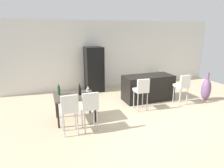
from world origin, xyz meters
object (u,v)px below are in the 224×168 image
object	(u,v)px
bar_chair_middle	(183,85)
dining_table	(75,98)
wine_glass_left	(88,88)
kitchen_island	(148,88)
bar_chair_left	(142,89)
dining_chair_far	(90,105)
floor_vase	(206,89)
potted_plant	(157,77)
wine_bottle_middle	(79,89)
refrigerator	(94,69)
wine_bottle_near	(59,90)
wine_glass_right	(87,90)
dining_chair_near	(69,108)
wine_bottle_end	(80,91)

from	to	relation	value
bar_chair_middle	dining_table	xyz separation A→B (m)	(-3.67, -0.00, -0.04)
wine_glass_left	dining_table	bearing A→B (deg)	-153.77
kitchen_island	bar_chair_left	size ratio (longest dim) A/B	1.72
dining_table	dining_chair_far	distance (m)	0.79
floor_vase	kitchen_island	bearing A→B (deg)	158.59
kitchen_island	potted_plant	size ratio (longest dim) A/B	2.95
bar_chair_middle	wine_glass_left	size ratio (longest dim) A/B	6.03
wine_bottle_middle	wine_glass_left	size ratio (longest dim) A/B	1.75
bar_chair_left	dining_table	xyz separation A→B (m)	(-2.10, -0.00, -0.04)
wine_glass_left	floor_vase	xyz separation A→B (m)	(4.32, -0.20, -0.45)
dining_table	refrigerator	size ratio (longest dim) A/B	0.61
wine_bottle_near	floor_vase	size ratio (longest dim) A/B	0.30
wine_glass_right	potted_plant	size ratio (longest dim) A/B	0.28
bar_chair_left	dining_chair_near	distance (m)	2.47
kitchen_island	potted_plant	world-z (taller)	kitchen_island
wine_glass_right	dining_table	bearing A→B (deg)	177.21
bar_chair_middle	potted_plant	size ratio (longest dim) A/B	1.72
bar_chair_middle	kitchen_island	bearing A→B (deg)	138.47
kitchen_island	dining_table	xyz separation A→B (m)	(-2.79, -0.78, 0.20)
bar_chair_middle	dining_table	bearing A→B (deg)	-179.97
wine_bottle_near	wine_glass_left	distance (m)	0.83
dining_chair_far	floor_vase	world-z (taller)	dining_chair_far
bar_chair_left	wine_glass_left	size ratio (longest dim) A/B	6.03
wine_glass_right	dining_chair_near	bearing A→B (deg)	-129.09
wine_bottle_middle	wine_bottle_end	bearing A→B (deg)	-95.58
bar_chair_middle	potted_plant	bearing A→B (deg)	76.11
refrigerator	potted_plant	size ratio (longest dim) A/B	3.01
wine_glass_right	floor_vase	world-z (taller)	floor_vase
kitchen_island	wine_bottle_near	size ratio (longest dim) A/B	5.81
wine_glass_right	floor_vase	size ratio (longest dim) A/B	0.17
wine_glass_left	potted_plant	size ratio (longest dim) A/B	0.28
bar_chair_left	dining_chair_far	distance (m)	2.00
wine_glass_right	floor_vase	xyz separation A→B (m)	(4.41, 0.03, -0.45)
refrigerator	wine_bottle_middle	bearing A→B (deg)	-114.06
bar_chair_middle	dining_chair_near	bearing A→B (deg)	-169.14
bar_chair_middle	wine_bottle_middle	bearing A→B (deg)	177.01
dining_chair_near	wine_bottle_middle	distance (m)	1.04
dining_table	refrigerator	xyz separation A→B (m)	(1.23, 2.56, 0.26)
dining_chair_far	wine_bottle_near	xyz separation A→B (m)	(-0.65, 0.98, 0.17)
bar_chair_middle	dining_chair_near	size ratio (longest dim) A/B	1.00
potted_plant	dining_table	bearing A→B (deg)	-149.34
dining_chair_far	dining_chair_near	bearing A→B (deg)	180.00
kitchen_island	dining_chair_far	world-z (taller)	dining_chair_far
dining_table	potted_plant	xyz separation A→B (m)	(4.30, 2.55, -0.30)
kitchen_island	wine_bottle_middle	xyz separation A→B (m)	(-2.62, -0.60, 0.40)
dining_table	wine_bottle_middle	size ratio (longest dim) A/B	3.65
wine_glass_left	floor_vase	size ratio (longest dim) A/B	0.17
kitchen_island	bar_chair_left	world-z (taller)	bar_chair_left
dining_chair_far	floor_vase	size ratio (longest dim) A/B	1.01
bar_chair_left	refrigerator	bearing A→B (deg)	108.77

